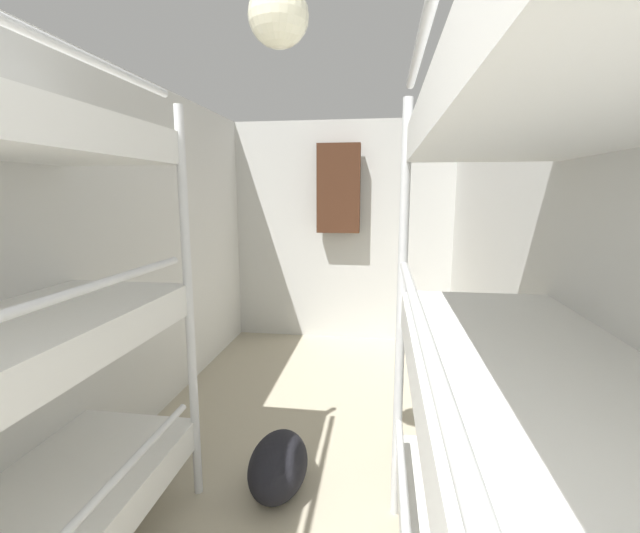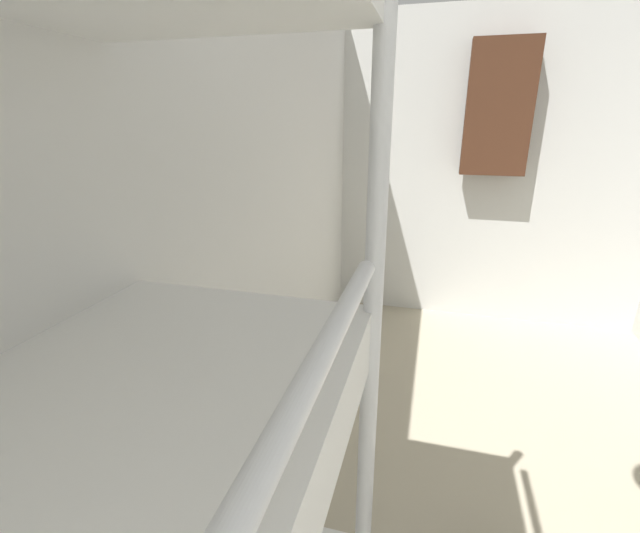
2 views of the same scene
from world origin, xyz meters
name	(u,v)px [view 1 (image 1 of 2)]	position (x,y,z in m)	size (l,w,h in m)	color
wall_left	(77,273)	(-1.18, 2.52, 1.16)	(0.06, 5.15, 2.33)	silver
wall_right	(550,286)	(1.18, 2.52, 1.16)	(0.06, 5.15, 2.33)	silver
wall_back	(342,233)	(0.00, 5.06, 1.16)	(2.43, 0.06, 2.33)	silver
bunk_stack_right_near	(562,423)	(0.83, 1.44, 1.07)	(0.66, 1.90, 2.02)	silver
duffel_bag	(278,465)	(-0.09, 2.49, 0.15)	(0.31, 0.49, 0.31)	black
hanging_coat	(339,189)	(-0.03, 4.91, 1.63)	(0.44, 0.12, 0.90)	#472819
ceiling_light	(279,16)	(0.00, 2.26, 2.27)	(0.24, 0.24, 0.24)	#F4EFCC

